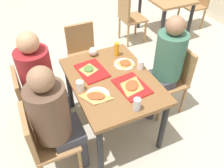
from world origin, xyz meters
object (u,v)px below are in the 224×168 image
Objects in this scene: paper_plate_near_edge at (98,95)px; pizza_slice_c at (125,63)px; chair_near_left at (33,100)px; pizza_slice_d at (96,96)px; chair_far_side at (173,76)px; chair_left_end at (83,51)px; main_table at (112,86)px; background_table at (166,3)px; condiment_bottle at (117,49)px; foil_bundle at (93,52)px; paper_plate_center at (124,64)px; person_in_red at (41,78)px; soda_can at (137,104)px; handbag at (33,102)px; background_chair_far at (197,2)px; person_far_side at (166,61)px; plastic_cup_a at (141,65)px; background_chair_near at (129,16)px; tray_red_far at (132,86)px; pizza_slice_a at (89,69)px; tray_red_near at (92,71)px; chair_near_right at (44,140)px; person_in_brown_jacket at (55,116)px; plastic_cup_b at (80,86)px; pizza_slice_b at (132,86)px.

paper_plate_near_edge is 0.94× the size of pizza_slice_c.
chair_near_left is 3.04× the size of pizza_slice_d.
chair_far_side is 1.22m from chair_left_end.
background_table is at bearing 132.59° from main_table.
condiment_bottle reaches higher than paper_plate_near_edge.
foil_bundle is at bearing -141.22° from pizza_slice_c.
paper_plate_center is at bearing -130.06° from pizza_slice_c.
pizza_slice_c is (0.12, 0.88, -0.00)m from person_in_red.
pizza_slice_d is 0.39m from soda_can.
handbag is (-0.35, -0.02, -0.36)m from chair_near_left.
foil_bundle is 0.12× the size of background_chair_far.
person_in_red is at bearing -102.06° from person_far_side.
foil_bundle is at bearing -140.62° from plastic_cup_a.
pizza_slice_c is at bearing 126.10° from pizza_slice_d.
background_chair_near reaches higher than main_table.
tray_red_far is (0.19, 0.12, 0.11)m from main_table.
plastic_cup_a is (0.19, 0.51, 0.03)m from pizza_slice_a.
tray_red_near is 0.40× the size of background_table.
chair_near_right is at bearing -59.82° from background_chair_far.
person_in_brown_jacket is 12.57× the size of plastic_cup_b.
pizza_slice_a is at bearing -129.15° from tray_red_near.
background_table is (-1.03, 2.61, 0.46)m from handbag.
plastic_cup_a is at bearing -41.85° from background_table.
paper_plate_near_edge is at bearing 104.59° from person_in_brown_jacket.
paper_plate_near_edge is 0.56m from pizza_slice_c.
person_far_side is (0.28, 1.44, 0.25)m from chair_near_left.
chair_near_right is at bearing -80.03° from chair_far_side.
handbag is (-0.16, -0.78, -0.63)m from foil_bundle.
person_in_brown_jacket is 1.48× the size of background_chair_far.
pizza_slice_b is (0.48, 0.76, 0.00)m from person_in_red.
plastic_cup_a is at bearing -93.56° from chair_far_side.
plastic_cup_a is at bearing 94.61° from plastic_cup_b.
person_in_brown_jacket is 2.60m from background_chair_near.
chair_near_left and background_chair_near have the same top height.
foil_bundle is (-0.94, -0.04, -0.01)m from soda_can.
chair_left_end is 2.65× the size of handbag.
background_table is (-1.93, 2.45, -0.14)m from person_in_brown_jacket.
main_table is at bearing -90.00° from person_far_side.
paper_plate_center reaches higher than handbag.
chair_far_side is 1.48m from person_in_red.
background_table is at bearing -90.00° from background_chair_far.
plastic_cup_b is at bearing -51.87° from background_table.
person_in_red is (-0.28, -0.65, 0.12)m from main_table.
paper_plate_center is at bearing -111.32° from person_far_side.
main_table is 0.46m from condiment_bottle.
person_far_side is at bearing 110.21° from tray_red_far.
person_in_red is 0.51m from tray_red_near.
background_chair_near is at bearing 140.41° from tray_red_near.
pizza_slice_b is 0.89× the size of handbag.
handbag is at bearing -68.87° from chair_left_end.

